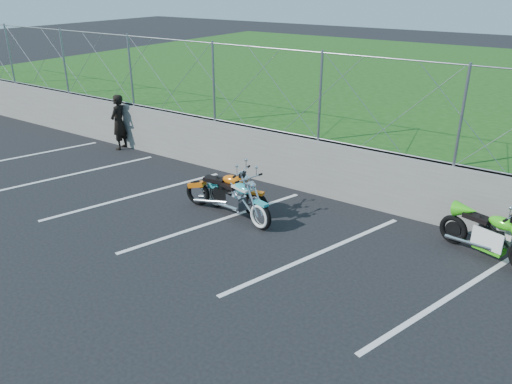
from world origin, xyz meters
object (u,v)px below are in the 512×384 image
Objects in this scene: cruiser_turquoise at (238,200)px; naked_orange at (227,193)px; sportbike_green at (490,237)px; person_standing at (119,122)px.

naked_orange is (-0.39, 0.13, 0.02)m from cruiser_turquoise.
cruiser_turquoise is 0.41m from naked_orange.
sportbike_green reaches higher than naked_orange.
sportbike_green is 1.16× the size of person_standing.
person_standing is at bearing 176.26° from cruiser_turquoise.
cruiser_turquoise reaches higher than naked_orange.
cruiser_turquoise is 1.01× the size of naked_orange.
cruiser_turquoise is 5.97m from person_standing.
cruiser_turquoise is 1.25× the size of person_standing.
cruiser_turquoise is 1.08× the size of sportbike_green.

